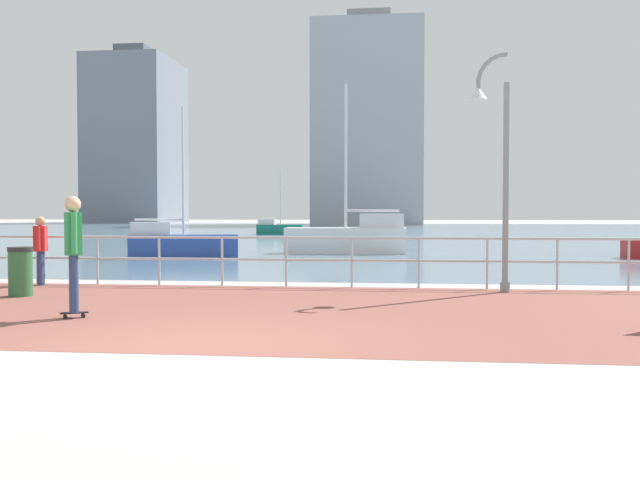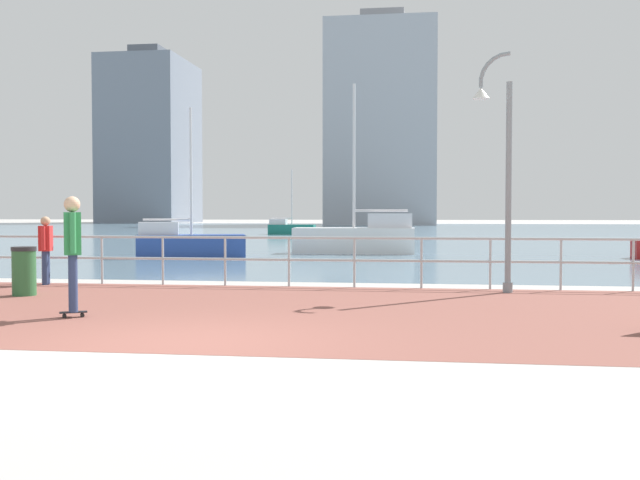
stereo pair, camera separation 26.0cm
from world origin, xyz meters
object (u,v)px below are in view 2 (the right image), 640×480
at_px(skateboarder, 73,244).
at_px(sailboat_ivory, 187,243).
at_px(sailboat_white, 290,228).
at_px(lamppost, 500,160).
at_px(trash_bin, 24,271).
at_px(bystander, 46,245).
at_px(sailboat_red, 358,237).

relative_size(skateboarder, sailboat_ivory, 0.35).
bearing_deg(sailboat_white, sailboat_ivory, -87.27).
relative_size(lamppost, trash_bin, 5.07).
relative_size(lamppost, sailboat_white, 1.02).
bearing_deg(sailboat_white, trash_bin, -87.05).
bearing_deg(lamppost, bystander, 178.57).
bearing_deg(sailboat_white, skateboarder, -84.11).
xyz_separation_m(bystander, sailboat_red, (5.67, 13.25, -0.25)).
bearing_deg(skateboarder, sailboat_white, 95.89).
relative_size(bystander, sailboat_white, 0.32).
bearing_deg(sailboat_white, sailboat_red, -73.66).
xyz_separation_m(lamppost, sailboat_white, (-11.00, 37.45, -2.17)).
height_order(skateboarder, sailboat_red, sailboat_red).
relative_size(trash_bin, sailboat_white, 0.20).
height_order(sailboat_ivory, sailboat_white, sailboat_ivory).
relative_size(skateboarder, bystander, 1.22).
relative_size(skateboarder, sailboat_red, 0.28).
xyz_separation_m(trash_bin, sailboat_ivory, (-0.73, 12.03, 0.03)).
relative_size(lamppost, sailboat_ivory, 0.90).
height_order(skateboarder, sailboat_white, sailboat_white).
height_order(trash_bin, sailboat_ivory, sailboat_ivory).
height_order(trash_bin, sailboat_white, sailboat_white).
distance_m(skateboarder, sailboat_ivory, 15.00).
xyz_separation_m(bystander, sailboat_white, (-1.35, 37.21, -0.42)).
xyz_separation_m(sailboat_ivory, sailboat_white, (-1.30, 27.25, -0.06)).
height_order(bystander, trash_bin, bystander).
bearing_deg(trash_bin, skateboarder, -49.05).
distance_m(lamppost, sailboat_red, 14.21).
relative_size(lamppost, skateboarder, 2.59).
bearing_deg(sailboat_red, sailboat_ivory, -150.04).
height_order(lamppost, trash_bin, lamppost).
xyz_separation_m(bystander, sailboat_ivory, (-0.05, 9.96, -0.37)).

